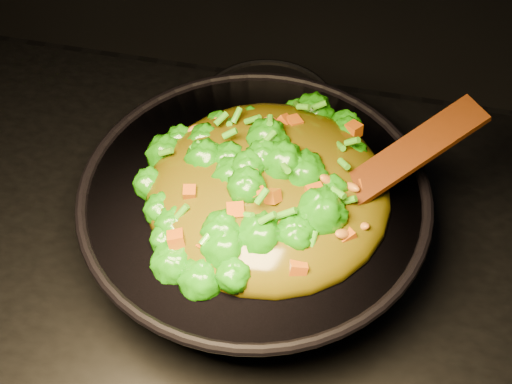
# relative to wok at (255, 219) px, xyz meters

# --- Properties ---
(wok) EXTENTS (0.56, 0.56, 0.13)m
(wok) POSITION_rel_wok_xyz_m (0.00, 0.00, 0.00)
(wok) COLOR black
(wok) RESTS_ON stovetop
(stir_fry) EXTENTS (0.35, 0.35, 0.11)m
(stir_fry) POSITION_rel_wok_xyz_m (0.02, -0.00, 0.12)
(stir_fry) COLOR #1E7B08
(stir_fry) RESTS_ON wok
(spatula) EXTENTS (0.26, 0.23, 0.13)m
(spatula) POSITION_rel_wok_xyz_m (0.16, 0.01, 0.12)
(spatula) COLOR #3A1A07
(spatula) RESTS_ON wok
(back_pot) EXTENTS (0.24, 0.24, 0.12)m
(back_pot) POSITION_rel_wok_xyz_m (-0.02, 0.19, -0.01)
(back_pot) COLOR black
(back_pot) RESTS_ON stovetop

